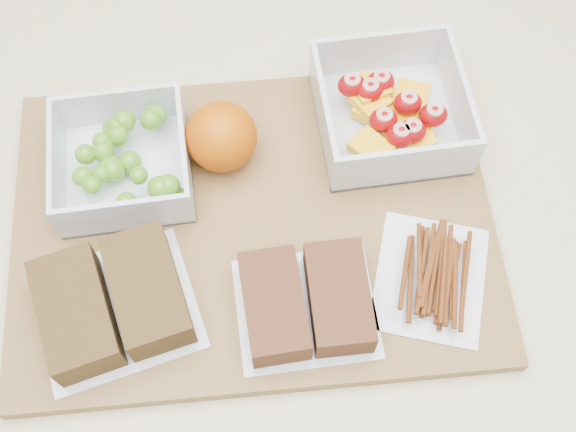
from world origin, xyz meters
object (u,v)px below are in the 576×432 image
(grape_container, at_px, (124,160))
(fruit_container, at_px, (390,112))
(sandwich_bag_left, at_px, (113,302))
(pretzel_bag, at_px, (432,274))
(orange, at_px, (221,137))
(cutting_board, at_px, (254,224))
(sandwich_bag_center, at_px, (306,302))

(grape_container, bearing_deg, fruit_container, 3.87)
(fruit_container, relative_size, sandwich_bag_left, 0.89)
(grape_container, xyz_separation_m, sandwich_bag_left, (-0.02, -0.13, -0.00))
(grape_container, height_order, pretzel_bag, grape_container)
(orange, bearing_deg, cutting_board, -75.21)
(sandwich_bag_left, height_order, pretzel_bag, sandwich_bag_left)
(pretzel_bag, bearing_deg, sandwich_bag_left, 177.79)
(grape_container, bearing_deg, orange, 3.41)
(cutting_board, bearing_deg, pretzel_bag, -25.64)
(sandwich_bag_left, distance_m, sandwich_bag_center, 0.16)
(fruit_container, height_order, sandwich_bag_center, fruit_container)
(cutting_board, relative_size, grape_container, 3.61)
(grape_container, distance_m, orange, 0.09)
(fruit_container, relative_size, sandwich_bag_center, 1.13)
(orange, distance_m, sandwich_bag_left, 0.17)
(grape_container, xyz_separation_m, fruit_container, (0.24, 0.02, 0.00))
(fruit_container, xyz_separation_m, orange, (-0.15, -0.01, 0.01))
(cutting_board, distance_m, pretzel_bag, 0.16)
(cutting_board, relative_size, orange, 6.60)
(fruit_container, height_order, orange, orange)
(cutting_board, xyz_separation_m, orange, (-0.02, 0.07, 0.04))
(fruit_container, bearing_deg, sandwich_bag_center, -121.55)
(cutting_board, bearing_deg, sandwich_bag_center, -66.48)
(orange, bearing_deg, sandwich_bag_center, -71.88)
(sandwich_bag_center, bearing_deg, fruit_container, 58.45)
(orange, bearing_deg, fruit_container, 4.13)
(grape_container, xyz_separation_m, sandwich_bag_center, (0.14, -0.15, -0.00))
(sandwich_bag_center, bearing_deg, cutting_board, 110.65)
(grape_container, bearing_deg, cutting_board, -31.15)
(fruit_container, height_order, pretzel_bag, fruit_container)
(pretzel_bag, bearing_deg, grape_container, 150.34)
(cutting_board, distance_m, sandwich_bag_left, 0.14)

